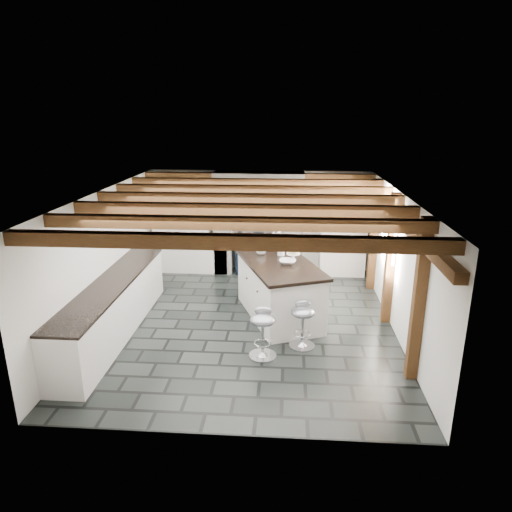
# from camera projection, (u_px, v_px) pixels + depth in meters

# --- Properties ---
(ground) EXTENTS (6.00, 6.00, 0.00)m
(ground) POSITION_uv_depth(u_px,v_px,m) (249.00, 321.00, 8.11)
(ground) COLOR black
(ground) RESTS_ON ground
(room_shell) EXTENTS (6.00, 6.03, 6.00)m
(room_shell) POSITION_uv_depth(u_px,v_px,m) (224.00, 242.00, 9.18)
(room_shell) COLOR white
(room_shell) RESTS_ON ground
(range_cooker) EXTENTS (1.00, 0.63, 0.99)m
(range_cooker) POSITION_uv_depth(u_px,v_px,m) (259.00, 252.00, 10.52)
(range_cooker) COLOR black
(range_cooker) RESTS_ON ground
(kitchen_island) EXTENTS (1.75, 2.33, 1.38)m
(kitchen_island) POSITION_uv_depth(u_px,v_px,m) (279.00, 289.00, 8.19)
(kitchen_island) COLOR white
(kitchen_island) RESTS_ON ground
(bar_stool_near) EXTENTS (0.43, 0.43, 0.76)m
(bar_stool_near) POSITION_uv_depth(u_px,v_px,m) (303.00, 319.00, 7.12)
(bar_stool_near) COLOR silver
(bar_stool_near) RESTS_ON ground
(bar_stool_far) EXTENTS (0.42, 0.42, 0.78)m
(bar_stool_far) POSITION_uv_depth(u_px,v_px,m) (263.00, 327.00, 6.81)
(bar_stool_far) COLOR silver
(bar_stool_far) RESTS_ON ground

